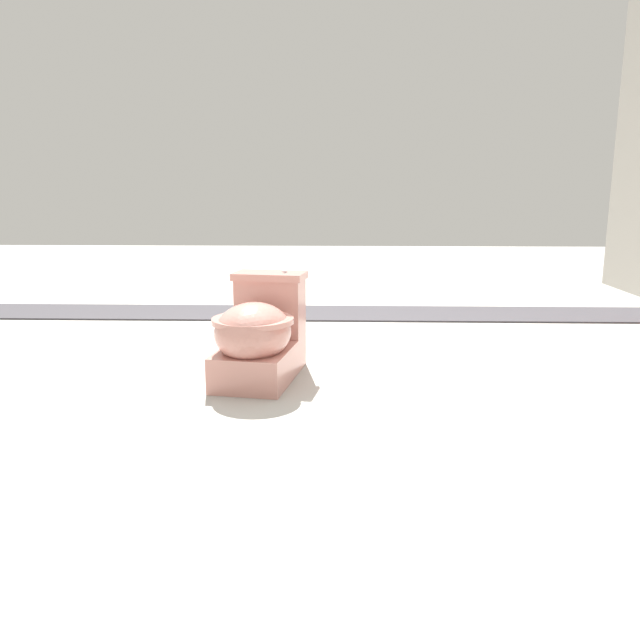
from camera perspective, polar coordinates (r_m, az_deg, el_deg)
ground_plane at (r=3.38m, az=-1.62°, el=-4.03°), size 14.00×14.00×0.00m
gravel_strip at (r=4.71m, az=5.43°, el=0.60°), size 0.56×8.00×0.01m
toilet at (r=3.08m, az=-5.60°, el=-1.42°), size 0.68×0.47×0.52m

